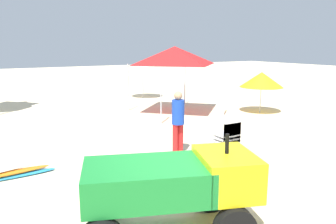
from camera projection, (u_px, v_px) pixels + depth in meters
The scene contains 8 objects.
ground at pixel (184, 215), 5.59m from camera, with size 80.00×80.00×0.00m, color beige.
utility_cart at pixel (173, 184), 4.92m from camera, with size 2.80×2.02×1.50m.
stacked_plastic_chairs at pixel (229, 137), 7.87m from camera, with size 0.48×0.48×1.11m.
surfboard_pile at pixel (0, 175), 7.02m from camera, with size 2.21×0.63×0.24m.
lifeguard_near_center at pixel (178, 119), 8.57m from camera, with size 0.32×0.32×1.63m.
popup_canopy at pixel (175, 56), 13.56m from camera, with size 2.93×2.93×2.73m.
beach_umbrella_left at pixel (262, 80), 13.80m from camera, with size 1.78×1.78×1.69m.
beach_umbrella_mid at pixel (143, 69), 17.76m from camera, with size 1.76×1.76×1.86m.
Camera 1 is at (-2.82, -4.31, 2.78)m, focal length 35.90 mm.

